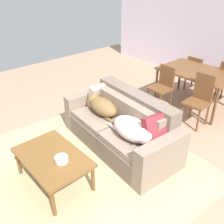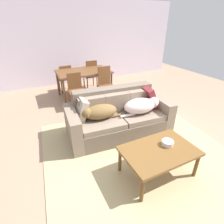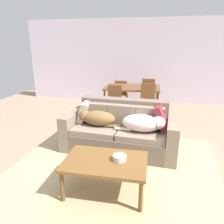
% 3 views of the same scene
% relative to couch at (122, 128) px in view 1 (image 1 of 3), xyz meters
% --- Properties ---
extents(ground_plane, '(10.00, 10.00, 0.00)m').
position_rel_couch_xyz_m(ground_plane, '(0.20, -0.34, -0.34)').
color(ground_plane, tan).
extents(area_rug, '(3.39, 3.40, 0.01)m').
position_rel_couch_xyz_m(area_rug, '(-0.01, -0.81, -0.34)').
color(area_rug, tan).
rests_on(area_rug, ground).
extents(couch, '(2.09, 1.06, 0.89)m').
position_rel_couch_xyz_m(couch, '(0.00, 0.00, 0.00)').
color(couch, '#6B5C4E').
rests_on(couch, ground).
extents(dog_on_left_cushion, '(0.78, 0.39, 0.27)m').
position_rel_couch_xyz_m(dog_on_left_cushion, '(-0.44, -0.06, 0.25)').
color(dog_on_left_cushion, brown).
rests_on(dog_on_left_cushion, couch).
extents(dog_on_right_cushion, '(0.84, 0.44, 0.29)m').
position_rel_couch_xyz_m(dog_on_right_cushion, '(0.41, -0.20, 0.26)').
color(dog_on_right_cushion, beige).
rests_on(dog_on_right_cushion, couch).
extents(throw_pillow_by_left_arm, '(0.25, 0.41, 0.42)m').
position_rel_couch_xyz_m(throw_pillow_by_left_arm, '(-0.71, 0.11, 0.29)').
color(throw_pillow_by_left_arm, '#BAA892').
rests_on(throw_pillow_by_left_arm, couch).
extents(throw_pillow_by_right_arm, '(0.34, 0.49, 0.46)m').
position_rel_couch_xyz_m(throw_pillow_by_right_arm, '(0.72, -0.01, 0.31)').
color(throw_pillow_by_right_arm, maroon).
rests_on(throw_pillow_by_right_arm, couch).
extents(coffee_table, '(1.05, 0.69, 0.46)m').
position_rel_couch_xyz_m(coffee_table, '(-0.01, -1.26, 0.06)').
color(coffee_table, brown).
rests_on(coffee_table, ground).
extents(bowl_on_coffee_table, '(0.17, 0.17, 0.07)m').
position_rel_couch_xyz_m(bowl_on_coffee_table, '(0.17, -1.23, 0.15)').
color(bowl_on_coffee_table, silver).
rests_on(bowl_on_coffee_table, coffee_table).
extents(dining_table, '(1.47, 0.98, 0.78)m').
position_rel_couch_xyz_m(dining_table, '(-0.01, 2.13, 0.37)').
color(dining_table, brown).
rests_on(dining_table, ground).
extents(dining_chair_near_left, '(0.42, 0.42, 0.89)m').
position_rel_couch_xyz_m(dining_chair_near_left, '(-0.41, 1.54, 0.16)').
color(dining_chair_near_left, brown).
rests_on(dining_chair_near_left, ground).
extents(dining_chair_near_right, '(0.42, 0.42, 0.97)m').
position_rel_couch_xyz_m(dining_chair_near_right, '(0.43, 1.53, 0.19)').
color(dining_chair_near_right, brown).
rests_on(dining_chair_near_right, ground).
extents(dining_chair_far_left, '(0.42, 0.42, 0.85)m').
position_rel_couch_xyz_m(dining_chair_far_left, '(-0.41, 2.76, 0.13)').
color(dining_chair_far_left, brown).
rests_on(dining_chair_far_left, ground).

